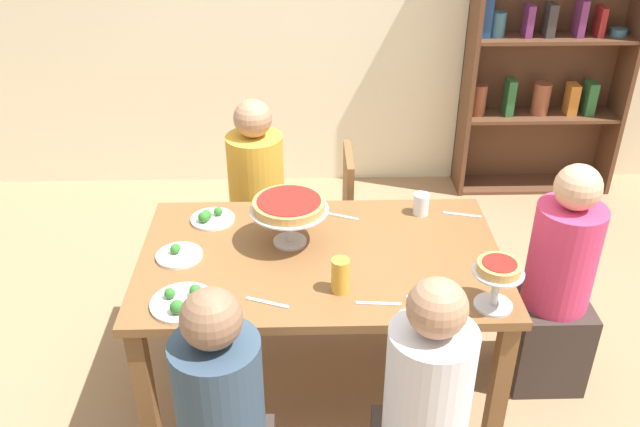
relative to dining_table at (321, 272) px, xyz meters
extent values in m
plane|color=#9E7A56|center=(0.00, 0.00, -0.65)|extent=(12.00, 12.00, 0.00)
cube|color=brown|center=(0.00, 0.00, 0.07)|extent=(1.58, 0.96, 0.04)
cube|color=brown|center=(-0.73, -0.42, -0.30)|extent=(0.07, 0.07, 0.70)
cube|color=brown|center=(0.73, -0.42, -0.30)|extent=(0.07, 0.07, 0.70)
cube|color=brown|center=(-0.73, 0.42, -0.30)|extent=(0.07, 0.07, 0.70)
cube|color=brown|center=(0.73, 0.42, -0.30)|extent=(0.07, 0.07, 0.70)
cube|color=brown|center=(1.06, 1.98, 0.45)|extent=(0.03, 0.30, 2.20)
cube|color=brown|center=(2.13, 1.98, 0.45)|extent=(0.03, 0.30, 2.20)
cube|color=brown|center=(1.60, 2.12, 0.45)|extent=(1.10, 0.02, 2.20)
cube|color=brown|center=(1.60, 1.98, -0.64)|extent=(1.04, 0.28, 0.02)
cube|color=brown|center=(1.60, 1.98, -0.09)|extent=(1.04, 0.28, 0.02)
cube|color=brown|center=(1.60, 1.98, 0.46)|extent=(1.04, 0.28, 0.02)
cylinder|color=brown|center=(1.15, 1.98, 0.03)|extent=(0.10, 0.10, 0.22)
cube|color=#2D6B38|center=(1.36, 1.98, 0.05)|extent=(0.05, 0.13, 0.25)
cylinder|color=brown|center=(1.59, 1.98, 0.03)|extent=(0.12, 0.12, 0.22)
cube|color=orange|center=(1.80, 1.98, 0.03)|extent=(0.07, 0.12, 0.22)
cube|color=#2D6B38|center=(1.93, 1.98, 0.04)|extent=(0.06, 0.13, 0.23)
cube|color=navy|center=(1.13, 1.98, 0.60)|extent=(0.06, 0.11, 0.25)
cylinder|color=#3D7084|center=(1.22, 1.98, 0.55)|extent=(0.10, 0.10, 0.16)
cube|color=#7A3370|center=(1.41, 1.98, 0.58)|extent=(0.05, 0.13, 0.21)
cube|color=#3D3838|center=(1.55, 1.98, 0.58)|extent=(0.06, 0.12, 0.21)
cube|color=#7A3370|center=(1.75, 1.98, 0.59)|extent=(0.05, 0.13, 0.24)
cube|color=maroon|center=(1.89, 1.98, 0.57)|extent=(0.04, 0.13, 0.19)
cylinder|color=#3D7084|center=(2.03, 1.98, 0.50)|extent=(0.11, 0.11, 0.05)
cylinder|color=#33475B|center=(-0.36, -0.80, 0.05)|extent=(0.30, 0.30, 0.50)
sphere|color=#846047|center=(-0.36, -0.80, 0.40)|extent=(0.20, 0.20, 0.20)
cylinder|color=silver|center=(0.35, -0.77, 0.05)|extent=(0.30, 0.30, 0.50)
sphere|color=#A87A5B|center=(0.35, -0.77, 0.40)|extent=(0.20, 0.20, 0.20)
cube|color=#382D28|center=(-0.33, 0.80, -0.43)|extent=(0.34, 0.34, 0.45)
cylinder|color=gold|center=(-0.33, 0.80, 0.05)|extent=(0.30, 0.30, 0.50)
sphere|color=#A87A5B|center=(-0.33, 0.80, 0.40)|extent=(0.20, 0.20, 0.20)
cube|color=#382D28|center=(1.08, 0.02, -0.43)|extent=(0.34, 0.34, 0.45)
cylinder|color=#D63866|center=(1.08, 0.02, 0.05)|extent=(0.30, 0.30, 0.50)
sphere|color=tan|center=(1.08, 0.02, 0.40)|extent=(0.20, 0.20, 0.20)
cube|color=brown|center=(0.35, 0.74, -0.22)|extent=(0.40, 0.40, 0.04)
cube|color=brown|center=(0.17, 0.74, 0.01)|extent=(0.04, 0.36, 0.42)
cylinder|color=brown|center=(0.52, 0.92, -0.45)|extent=(0.04, 0.04, 0.41)
cylinder|color=brown|center=(0.52, 0.57, -0.45)|extent=(0.04, 0.04, 0.41)
cylinder|color=brown|center=(0.17, 0.92, -0.45)|extent=(0.04, 0.04, 0.41)
cylinder|color=brown|center=(0.17, 0.57, -0.45)|extent=(0.04, 0.04, 0.41)
cylinder|color=silver|center=(-0.13, 0.10, 0.09)|extent=(0.15, 0.15, 0.01)
cylinder|color=silver|center=(-0.13, 0.10, 0.18)|extent=(0.03, 0.03, 0.16)
cylinder|color=silver|center=(-0.13, 0.10, 0.26)|extent=(0.34, 0.34, 0.01)
cylinder|color=tan|center=(-0.13, 0.10, 0.28)|extent=(0.31, 0.31, 0.04)
cylinder|color=maroon|center=(-0.13, 0.10, 0.30)|extent=(0.28, 0.28, 0.00)
cylinder|color=silver|center=(0.66, -0.37, 0.09)|extent=(0.15, 0.15, 0.01)
cylinder|color=silver|center=(0.66, -0.37, 0.17)|extent=(0.03, 0.03, 0.15)
cylinder|color=silver|center=(0.66, -0.37, 0.25)|extent=(0.20, 0.20, 0.01)
cylinder|color=tan|center=(0.66, -0.37, 0.27)|extent=(0.17, 0.17, 0.04)
cylinder|color=maroon|center=(0.66, -0.37, 0.29)|extent=(0.13, 0.13, 0.00)
cylinder|color=white|center=(-0.50, 0.30, 0.10)|extent=(0.21, 0.21, 0.01)
sphere|color=#2D7028|center=(-0.48, 0.33, 0.12)|extent=(0.04, 0.04, 0.04)
sphere|color=#2D7028|center=(-0.53, 0.29, 0.13)|extent=(0.05, 0.05, 0.05)
sphere|color=#2D7028|center=(-0.54, 0.27, 0.13)|extent=(0.05, 0.05, 0.05)
cylinder|color=white|center=(-0.55, -0.33, 0.10)|extent=(0.26, 0.26, 0.01)
sphere|color=#2D7028|center=(-0.60, -0.31, 0.12)|extent=(0.04, 0.04, 0.04)
sphere|color=#2D7028|center=(-0.56, -0.40, 0.13)|extent=(0.06, 0.06, 0.06)
sphere|color=#2D7028|center=(-0.50, -0.29, 0.13)|extent=(0.05, 0.05, 0.05)
cylinder|color=white|center=(-0.61, 0.00, 0.10)|extent=(0.20, 0.20, 0.01)
sphere|color=#2D7028|center=(-0.63, 0.01, 0.12)|extent=(0.04, 0.04, 0.04)
sphere|color=#2D7028|center=(-0.62, 0.02, 0.12)|extent=(0.04, 0.04, 0.04)
cylinder|color=gold|center=(0.07, -0.26, 0.16)|extent=(0.07, 0.07, 0.15)
cylinder|color=white|center=(0.49, 0.34, 0.14)|extent=(0.07, 0.07, 0.10)
cube|color=silver|center=(-0.22, -0.33, 0.09)|extent=(0.17, 0.08, 0.00)
cube|color=silver|center=(0.22, -0.35, 0.09)|extent=(0.18, 0.03, 0.00)
cube|color=silver|center=(0.42, -0.33, 0.09)|extent=(0.18, 0.07, 0.00)
cube|color=silver|center=(0.10, 0.32, 0.09)|extent=(0.17, 0.08, 0.00)
cube|color=silver|center=(0.69, 0.32, 0.09)|extent=(0.18, 0.06, 0.00)
camera|label=1|loc=(-0.07, -2.45, 1.74)|focal=38.12mm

